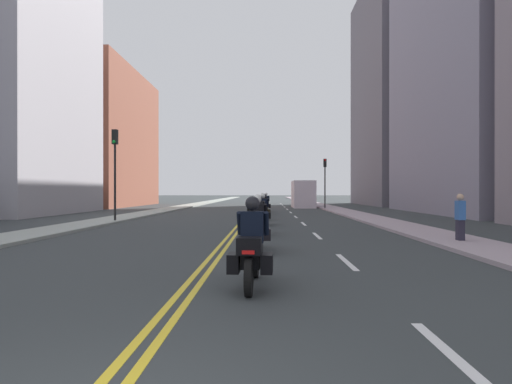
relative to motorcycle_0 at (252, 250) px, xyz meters
The scene contains 21 objects.
ground_plane 42.84m from the motorcycle_0, 91.46° to the left, with size 264.00×264.00×0.00m, color #333839.
sidewalk_left 43.71m from the motorcycle_0, 101.56° to the left, with size 2.21×144.00×0.12m, color #999F96.
sidewalk_right 43.33m from the motorcycle_0, 81.27° to the left, with size 2.21×144.00×0.12m, color #A5939C.
centreline_yellow_inner 42.85m from the motorcycle_0, 91.62° to the left, with size 0.12×132.00×0.01m, color yellow.
centreline_yellow_outer 42.84m from the motorcycle_0, 91.30° to the left, with size 0.12×132.00×0.01m, color yellow.
lane_dashes_white 23.93m from the motorcycle_0, 84.75° to the left, with size 0.14×56.40×0.01m.
building_left_1 32.35m from the motorcycle_0, 128.72° to the left, with size 9.29×13.25×20.95m.
building_right_1 34.30m from the motorcycle_0, 57.81° to the left, with size 7.92×17.86×31.48m.
building_left_2 45.68m from the motorcycle_0, 114.08° to the left, with size 7.55×18.39×15.56m.
building_right_2 50.80m from the motorcycle_0, 69.91° to the left, with size 8.80×16.81×27.63m.
motorcycle_0 is the anchor object (origin of this frame).
motorcycle_1 4.58m from the motorcycle_0, 90.25° to the left, with size 0.77×2.32×1.61m.
motorcycle_2 9.23m from the motorcycle_0, 90.62° to the left, with size 0.76×2.15×1.59m.
motorcycle_3 13.99m from the motorcycle_0, 89.75° to the left, with size 0.78×2.12×1.61m.
motorcycle_4 18.05m from the motorcycle_0, 89.69° to the left, with size 0.76×2.14×1.57m.
motorcycle_5 22.62m from the motorcycle_0, 90.11° to the left, with size 0.76×2.25×1.58m.
motorcycle_6 27.45m from the motorcycle_0, 89.60° to the left, with size 0.76×2.20×1.60m.
traffic_light_near 17.66m from the motorcycle_0, 117.52° to the left, with size 0.28×0.38×5.09m.
traffic_light_far 34.12m from the motorcycle_0, 80.06° to the left, with size 0.28×0.38×4.85m.
pedestrian_1 9.17m from the motorcycle_0, 44.45° to the left, with size 0.24×0.37×1.63m.
parked_truck 37.88m from the motorcycle_0, 83.83° to the left, with size 2.20×6.50×2.80m.
Camera 1 is at (1.36, -2.30, 1.71)m, focal length 29.71 mm.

